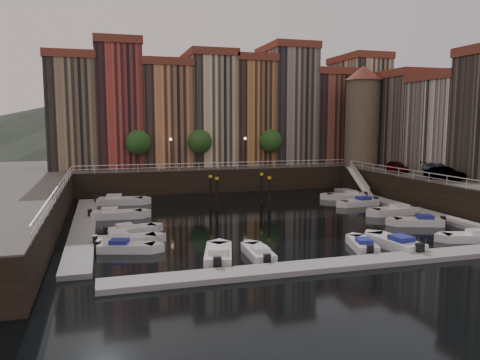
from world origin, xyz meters
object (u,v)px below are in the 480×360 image
object	(u,v)px
boat_left_0	(125,247)
boat_left_2	(130,230)
car_a	(396,167)
car_c	(440,171)
mooring_pilings	(240,192)
gangway	(359,179)
car_b	(445,174)
boat_left_1	(125,240)
corner_tower	(362,115)

from	to	relation	value
boat_left_0	boat_left_2	world-z (taller)	boat_left_2
car_a	car_c	distance (m)	5.77
mooring_pilings	boat_left_2	xyz separation A→B (m)	(-12.14, -9.28, -1.32)
mooring_pilings	gangway	bearing A→B (deg)	16.13
car_b	car_c	bearing A→B (deg)	40.33
mooring_pilings	boat_left_0	size ratio (longest dim) A/B	1.50
car_b	car_c	size ratio (longest dim) A/B	0.78
car_b	car_c	xyz separation A→B (m)	(1.65, 2.75, 0.09)
mooring_pilings	car_c	world-z (taller)	car_c
gangway	boat_left_1	bearing A→B (deg)	-149.74
gangway	car_c	size ratio (longest dim) A/B	1.57
corner_tower	boat_left_1	distance (m)	40.90
boat_left_1	corner_tower	bearing A→B (deg)	31.60
boat_left_1	car_a	size ratio (longest dim) A/B	1.15
car_a	car_b	distance (m)	8.20
mooring_pilings	boat_left_0	xyz separation A→B (m)	(-12.75, -14.50, -1.33)
boat_left_2	car_a	world-z (taller)	car_a
mooring_pilings	car_b	bearing A→B (deg)	-18.41
gangway	car_b	bearing A→B (deg)	-75.04
mooring_pilings	corner_tower	bearing A→B (deg)	25.14
corner_tower	gangway	distance (m)	9.86
boat_left_2	car_a	xyz separation A→B (m)	(32.49, 10.63, 3.35)
car_c	car_b	bearing A→B (deg)	-114.77
mooring_pilings	car_a	world-z (taller)	car_a
car_b	boat_left_1	bearing A→B (deg)	171.02
boat_left_2	car_c	bearing A→B (deg)	-6.33
boat_left_2	boat_left_0	bearing A→B (deg)	-111.53
boat_left_2	car_b	world-z (taller)	car_b
mooring_pilings	boat_left_2	bearing A→B (deg)	-142.61
car_a	corner_tower	bearing A→B (deg)	97.65
corner_tower	mooring_pilings	world-z (taller)	corner_tower
boat_left_0	boat_left_2	distance (m)	5.26
gangway	car_b	distance (m)	12.43
car_b	boat_left_2	bearing A→B (deg)	165.57
boat_left_0	corner_tower	bearing A→B (deg)	52.38
gangway	boat_left_2	xyz separation A→B (m)	(-29.55, -14.31, -1.58)
corner_tower	car_c	size ratio (longest dim) A/B	2.60
car_a	car_c	world-z (taller)	car_c
boat_left_0	car_b	size ratio (longest dim) A/B	1.03
corner_tower	mooring_pilings	bearing A→B (deg)	-154.86
boat_left_0	boat_left_1	bearing A→B (deg)	104.57
mooring_pilings	boat_left_1	distance (m)	17.88
boat_left_0	car_b	bearing A→B (deg)	29.28
boat_left_2	car_c	world-z (taller)	car_c
mooring_pilings	car_b	world-z (taller)	car_b
corner_tower	boat_left_1	world-z (taller)	corner_tower
mooring_pilings	boat_left_1	world-z (taller)	mooring_pilings
boat_left_1	car_b	world-z (taller)	car_b
car_c	corner_tower	bearing A→B (deg)	104.28
boat_left_0	car_b	world-z (taller)	car_b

